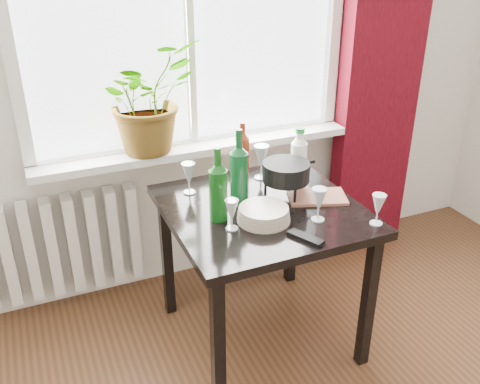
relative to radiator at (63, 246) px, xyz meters
name	(u,v)px	position (x,y,z in m)	size (l,w,h in m)	color
windowsill	(197,147)	(0.75, -0.03, 0.44)	(1.72, 0.20, 0.04)	white
curtain	(384,42)	(1.87, -0.06, 0.92)	(0.50, 0.12, 2.56)	#3C050D
radiator	(63,246)	(0.00, 0.00, 0.00)	(0.80, 0.10, 0.55)	silver
table	(262,224)	(0.85, -0.63, 0.27)	(0.85, 0.85, 0.74)	black
potted_plant	(146,97)	(0.50, -0.01, 0.74)	(0.50, 0.43, 0.56)	#3E731E
wine_bottle_left	(218,184)	(0.63, -0.65, 0.53)	(0.08, 0.08, 0.34)	#0D4611
wine_bottle_right	(239,166)	(0.77, -0.54, 0.54)	(0.08, 0.08, 0.36)	#0C421D
bottle_amber	(242,148)	(0.91, -0.26, 0.50)	(0.07, 0.07, 0.28)	maroon
cleaning_bottle	(299,155)	(1.13, -0.45, 0.50)	(0.08, 0.08, 0.28)	white
wineglass_front_right	(319,204)	(1.02, -0.84, 0.44)	(0.07, 0.07, 0.15)	silver
wineglass_far_right	(378,209)	(1.23, -0.96, 0.43)	(0.06, 0.06, 0.14)	silver
wineglass_back_center	(261,162)	(0.98, -0.35, 0.45)	(0.08, 0.08, 0.18)	silver
wineglass_back_left	(189,178)	(0.59, -0.37, 0.44)	(0.07, 0.07, 0.16)	#B5BBC3
wineglass_front_left	(232,214)	(0.65, -0.76, 0.43)	(0.06, 0.06, 0.14)	silver
plate_stack	(264,214)	(0.80, -0.75, 0.39)	(0.23, 0.23, 0.06)	beige
fondue_pot	(286,180)	(0.99, -0.58, 0.45)	(0.25, 0.22, 0.17)	black
tv_remote	(306,238)	(0.89, -0.96, 0.37)	(0.05, 0.16, 0.02)	black
cutting_board	(317,197)	(1.12, -0.66, 0.37)	(0.26, 0.17, 0.01)	#955943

